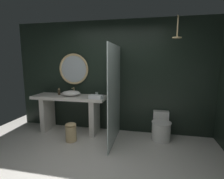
{
  "coord_description": "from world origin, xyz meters",
  "views": [
    {
      "loc": [
        0.89,
        -2.21,
        1.68
      ],
      "look_at": [
        0.21,
        0.93,
        1.16
      ],
      "focal_mm": 28.28,
      "sensor_mm": 36.0,
      "label": 1
    }
  ],
  "objects": [
    {
      "name": "tumbler_cup",
      "position": [
        -0.28,
        1.54,
        0.93
      ],
      "size": [
        0.07,
        0.07,
        0.11
      ],
      "primitive_type": "cylinder",
      "color": "silver",
      "rests_on": "vanity_counter"
    },
    {
      "name": "ground_plane",
      "position": [
        0.0,
        0.0,
        0.0
      ],
      "size": [
        5.76,
        5.76,
        0.0
      ],
      "primitive_type": "plane",
      "color": "silver"
    },
    {
      "name": "folded_hand_towel",
      "position": [
        -0.24,
        1.35,
        0.91
      ],
      "size": [
        0.31,
        0.21,
        0.08
      ],
      "primitive_type": "cube",
      "rotation": [
        0.0,
        0.0,
        -0.17
      ],
      "color": "white",
      "rests_on": "vanity_counter"
    },
    {
      "name": "rain_shower_head",
      "position": [
        1.35,
        1.32,
        2.16
      ],
      "size": [
        0.17,
        0.17,
        0.41
      ],
      "color": "#D6B77F"
    },
    {
      "name": "soap_dispenser",
      "position": [
        -1.24,
        1.59,
        0.94
      ],
      "size": [
        0.06,
        0.06,
        0.15
      ],
      "color": "#3D3323",
      "rests_on": "vanity_counter"
    },
    {
      "name": "vessel_sink",
      "position": [
        -0.91,
        1.55,
        0.93
      ],
      "size": [
        0.44,
        0.36,
        0.17
      ],
      "color": "white",
      "rests_on": "vanity_counter"
    },
    {
      "name": "shower_glass_panel",
      "position": [
        0.19,
        1.24,
        1.0
      ],
      "size": [
        0.02,
        1.21,
        2.0
      ],
      "primitive_type": "cube",
      "color": "silver",
      "rests_on": "ground_plane"
    },
    {
      "name": "toilet",
      "position": [
        1.16,
        1.58,
        0.26
      ],
      "size": [
        0.41,
        0.62,
        0.57
      ],
      "color": "white",
      "rests_on": "ground_plane"
    },
    {
      "name": "back_wall_panel",
      "position": [
        0.0,
        1.9,
        1.3
      ],
      "size": [
        4.8,
        0.1,
        2.6
      ],
      "primitive_type": "cube",
      "color": "black",
      "rests_on": "ground_plane"
    },
    {
      "name": "vanity_counter",
      "position": [
        -0.94,
        1.54,
        0.59
      ],
      "size": [
        1.73,
        0.58,
        0.87
      ],
      "color": "silver",
      "rests_on": "ground_plane"
    },
    {
      "name": "round_wall_mirror",
      "position": [
        -0.94,
        1.81,
        1.48
      ],
      "size": [
        0.76,
        0.05,
        0.76
      ],
      "color": "#D6B77F"
    },
    {
      "name": "waste_bin",
      "position": [
        -0.7,
        1.05,
        0.2
      ],
      "size": [
        0.23,
        0.23,
        0.4
      ],
      "color": "#D6B77F",
      "rests_on": "ground_plane"
    }
  ]
}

